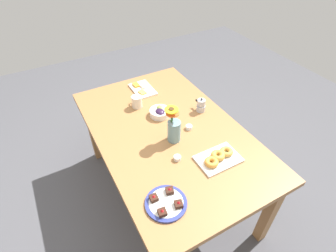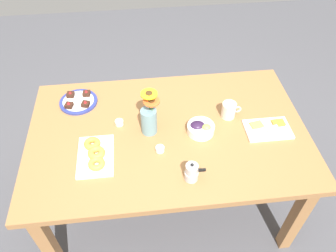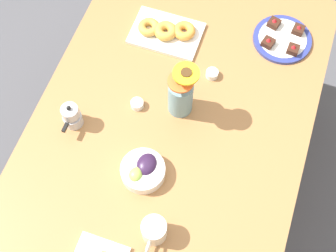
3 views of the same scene
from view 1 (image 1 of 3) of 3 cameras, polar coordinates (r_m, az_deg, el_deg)
ground_plane at (r=2.46m, az=-0.00°, el=-13.81°), size 6.00×6.00×0.00m
dining_table at (r=1.96m, az=-0.00°, el=-2.76°), size 1.60×1.00×0.74m
coffee_mug at (r=2.11m, az=-6.80°, el=5.34°), size 0.12×0.08×0.10m
grape_bowl at (r=2.02m, az=-1.81°, el=3.02°), size 0.16×0.16×0.07m
cheese_platter at (r=2.33m, az=-5.63°, el=8.04°), size 0.26×0.17×0.03m
croissant_platter at (r=1.72m, az=10.89°, el=-6.77°), size 0.19×0.28×0.05m
jam_cup_honey at (r=1.70m, az=2.04°, el=-6.94°), size 0.05×0.05×0.03m
jam_cup_berry at (r=1.91m, az=4.60°, el=-0.24°), size 0.05×0.05×0.03m
dessert_plate at (r=1.50m, az=-0.43°, el=-16.38°), size 0.23×0.23×0.05m
flower_vase at (r=1.77m, az=1.28°, el=-0.67°), size 0.11×0.11×0.27m
moka_pot at (r=2.07m, az=7.19°, el=4.44°), size 0.11×0.07×0.12m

